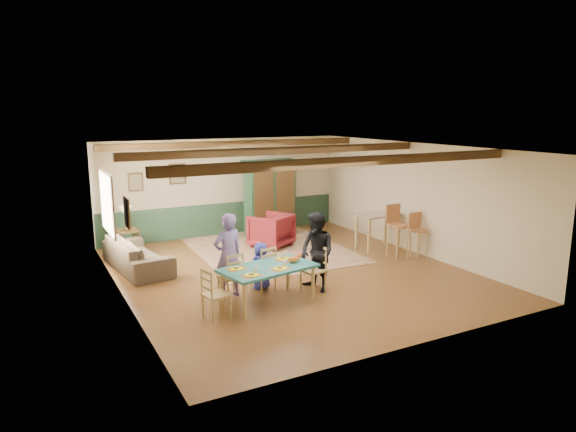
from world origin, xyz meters
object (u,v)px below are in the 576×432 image
dining_chair_end_left (216,293)px  cat (294,259)px  sofa (137,254)px  bar_stool_right (419,236)px  counter_table (377,231)px  dining_table (268,285)px  armoire (270,198)px  person_child (261,266)px  person_woman (317,252)px  bar_stool_left (398,232)px  table_lamp (126,218)px  dining_chair_far_left (231,275)px  end_table (128,242)px  armchair (271,230)px  person_man (228,256)px  dining_chair_end_right (313,269)px  dining_chair_far_right (263,268)px

dining_chair_end_left → cat: size_ratio=2.64×
sofa → bar_stool_right: size_ratio=2.17×
counter_table → bar_stool_right: bearing=-68.9°
dining_table → bar_stool_right: size_ratio=1.58×
cat → armoire: size_ratio=0.16×
person_child → counter_table: person_child is taller
person_woman → bar_stool_left: bearing=99.8°
person_woman → table_lamp: (-2.77, 4.35, 0.14)m
dining_chair_far_left → end_table: bearing=-84.7°
person_child → bar_stool_right: (4.27, 0.26, 0.06)m
dining_chair_end_left → armchair: bearing=-47.5°
dining_table → table_lamp: size_ratio=2.95×
person_woman → dining_chair_end_left: bearing=-90.0°
dining_chair_end_left → armchair: 4.75m
dining_table → person_woman: bearing=10.5°
person_man → sofa: 2.85m
person_man → person_woman: 1.72m
person_man → end_table: person_man is taller
end_table → person_woman: bearing=-57.5°
end_table → table_lamp: bearing=0.0°
counter_table → cat: bearing=-149.1°
dining_chair_far_left → person_man: (-0.01, 0.07, 0.36)m
dining_chair_end_left → dining_chair_end_right: same height
dining_chair_end_left → person_man: (0.55, 0.86, 0.36)m
cat → bar_stool_left: size_ratio=0.27×
dining_chair_end_right → end_table: bearing=-159.0°
person_child → sofa: (-1.88, 2.43, -0.13)m
person_woman → end_table: bearing=-158.0°
person_woman → table_lamp: size_ratio=2.71×
person_child → counter_table: 4.08m
dining_chair_end_left → person_man: size_ratio=0.55×
person_man → armoire: 4.91m
dining_chair_end_left → armoire: armoire is taller
person_child → end_table: 4.19m
dining_chair_end_left → person_woman: 2.27m
dining_chair_far_right → bar_stool_left: bar_stool_left is taller
dining_chair_end_right → dining_chair_end_left: bearing=-90.0°
dining_chair_end_right → person_man: bearing=-117.3°
person_man → bar_stool_right: person_man is taller
dining_table → dining_chair_end_right: size_ratio=1.89×
person_man → counter_table: 4.83m
dining_chair_end_left → person_man: bearing=-43.2°
armoire → armchair: (-0.50, -1.09, -0.63)m
bar_stool_right → cat: bearing=-163.5°
cat → armoire: bearing=58.7°
person_child → armoire: size_ratio=0.44×
bar_stool_left → bar_stool_right: 0.53m
dining_chair_far_right → person_woman: bearing=139.7°
person_man → end_table: 4.08m
dining_chair_end_left → end_table: bearing=-3.8°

